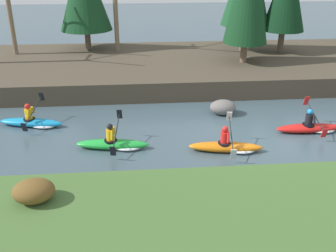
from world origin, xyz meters
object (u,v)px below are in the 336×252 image
object	(u,v)px
kayaker_far_back	(33,122)
boulder_midstream	(223,107)
kayaker_middle	(229,146)
kayaker_lead	(312,127)
kayaker_trailing	(115,144)

from	to	relation	value
kayaker_far_back	boulder_midstream	size ratio (longest dim) A/B	2.35
kayaker_middle	kayaker_far_back	size ratio (longest dim) A/B	1.00
kayaker_lead	kayaker_far_back	distance (m)	11.54
kayaker_trailing	boulder_midstream	world-z (taller)	kayaker_trailing
kayaker_middle	kayaker_trailing	distance (m)	4.21
kayaker_trailing	kayaker_middle	bearing A→B (deg)	-1.52
kayaker_trailing	boulder_midstream	size ratio (longest dim) A/B	2.36
kayaker_middle	kayaker_trailing	xyz separation A→B (m)	(-4.17, 0.59, 0.00)
kayaker_trailing	boulder_midstream	distance (m)	5.60
kayaker_middle	kayaker_far_back	world-z (taller)	same
kayaker_lead	kayaker_middle	world-z (taller)	same
boulder_midstream	kayaker_middle	bearing A→B (deg)	-98.86
kayaker_middle	boulder_midstream	bearing A→B (deg)	88.74
kayaker_far_back	boulder_midstream	world-z (taller)	kayaker_far_back
kayaker_trailing	kayaker_far_back	distance (m)	4.22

